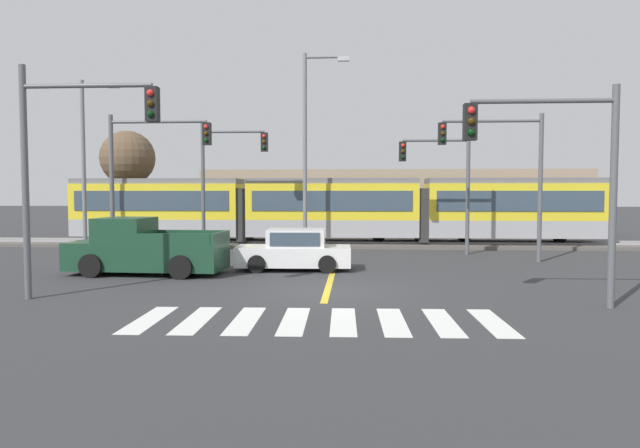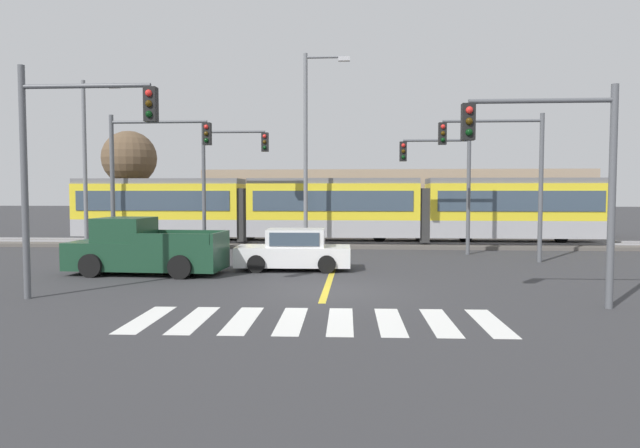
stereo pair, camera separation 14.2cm
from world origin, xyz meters
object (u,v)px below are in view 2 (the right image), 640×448
(traffic_light_mid_left, at_px, (146,163))
(bare_tree_far_west, at_px, (129,159))
(pickup_truck, at_px, (144,250))
(traffic_light_far_right, at_px, (445,173))
(sedan_crossing, at_px, (294,251))
(traffic_light_mid_right, at_px, (505,162))
(traffic_light_near_right, at_px, (558,160))
(traffic_light_near_left, at_px, (68,148))
(street_lamp_west, at_px, (88,155))
(traffic_light_far_left, at_px, (225,167))
(light_rail_tram, at_px, (333,208))
(street_lamp_centre, at_px, (309,141))

(traffic_light_mid_left, height_order, bare_tree_far_west, bare_tree_far_west)
(pickup_truck, height_order, traffic_light_far_right, traffic_light_far_right)
(traffic_light_far_right, bearing_deg, sedan_crossing, -137.92)
(sedan_crossing, distance_m, traffic_light_mid_right, 9.52)
(traffic_light_far_right, bearing_deg, traffic_light_near_right, -85.58)
(traffic_light_near_left, relative_size, street_lamp_west, 0.74)
(street_lamp_west, bearing_deg, traffic_light_near_right, -35.65)
(pickup_truck, xyz_separation_m, traffic_light_near_left, (-0.16, -4.78, 3.22))
(traffic_light_near_left, distance_m, bare_tree_far_west, 20.59)
(traffic_light_near_right, xyz_separation_m, street_lamp_west, (-18.29, 13.12, 1.06))
(street_lamp_west, bearing_deg, pickup_truck, -53.93)
(traffic_light_far_left, bearing_deg, pickup_truck, -98.12)
(traffic_light_mid_left, xyz_separation_m, bare_tree_far_west, (-5.37, 11.33, 0.85))
(traffic_light_far_left, relative_size, traffic_light_near_left, 1.01)
(traffic_light_mid_right, relative_size, traffic_light_near_left, 0.97)
(pickup_truck, relative_size, traffic_light_mid_left, 0.91)
(traffic_light_near_right, bearing_deg, traffic_light_far_right, 94.42)
(traffic_light_near_right, distance_m, bare_tree_far_west, 27.47)
(light_rail_tram, height_order, pickup_truck, light_rail_tram)
(street_lamp_centre, distance_m, bare_tree_far_west, 13.38)
(sedan_crossing, height_order, street_lamp_west, street_lamp_west)
(bare_tree_far_west, bearing_deg, traffic_light_far_right, -22.99)
(light_rail_tram, height_order, sedan_crossing, light_rail_tram)
(traffic_light_mid_left, xyz_separation_m, street_lamp_centre, (6.31, 4.81, 1.29))
(pickup_truck, distance_m, traffic_light_far_left, 8.40)
(traffic_light_near_right, bearing_deg, traffic_light_far_left, 131.66)
(traffic_light_far_left, xyz_separation_m, traffic_light_mid_right, (12.43, -3.29, 0.03))
(traffic_light_near_right, bearing_deg, bare_tree_far_west, 133.70)
(traffic_light_mid_left, xyz_separation_m, traffic_light_mid_right, (14.70, 0.94, 0.02))
(light_rail_tram, height_order, street_lamp_centre, street_lamp_centre)
(bare_tree_far_west, bearing_deg, street_lamp_centre, -29.19)
(traffic_light_mid_left, distance_m, bare_tree_far_west, 12.57)
(traffic_light_far_right, relative_size, street_lamp_west, 0.68)
(traffic_light_near_left, xyz_separation_m, traffic_light_near_right, (12.58, -0.28, -0.39))
(sedan_crossing, xyz_separation_m, traffic_light_near_left, (-5.31, -6.20, 3.36))
(traffic_light_near_right, bearing_deg, street_lamp_centre, 118.67)
(traffic_light_far_right, bearing_deg, pickup_truck, -148.14)
(pickup_truck, relative_size, bare_tree_far_west, 0.83)
(sedan_crossing, distance_m, street_lamp_centre, 8.28)
(traffic_light_far_right, height_order, bare_tree_far_west, bare_tree_far_west)
(traffic_light_far_right, height_order, street_lamp_west, street_lamp_west)
(light_rail_tram, relative_size, sedan_crossing, 6.59)
(sedan_crossing, distance_m, bare_tree_far_west, 18.25)
(traffic_light_mid_left, distance_m, street_lamp_west, 6.62)
(street_lamp_centre, bearing_deg, bare_tree_far_west, 150.81)
(pickup_truck, relative_size, traffic_light_near_left, 0.88)
(street_lamp_west, bearing_deg, traffic_light_far_left, -3.21)
(street_lamp_centre, height_order, bare_tree_far_west, street_lamp_centre)
(traffic_light_far_right, height_order, traffic_light_near_left, traffic_light_near_left)
(pickup_truck, bearing_deg, light_rail_tram, 60.94)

